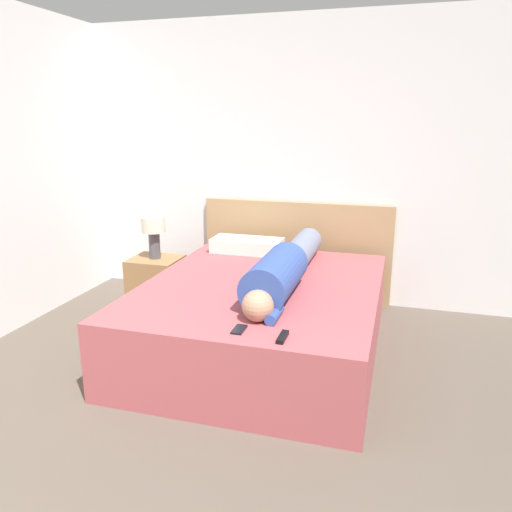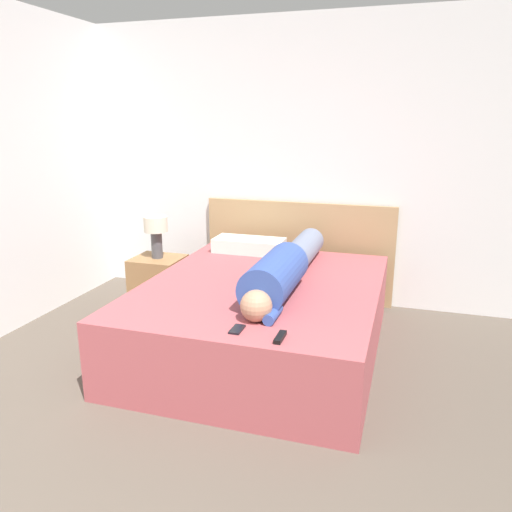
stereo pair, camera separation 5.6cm
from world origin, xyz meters
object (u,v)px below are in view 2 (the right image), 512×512
at_px(nightstand, 159,282).
at_px(pillow_near_headboard, 249,245).
at_px(cell_phone, 237,329).
at_px(person_lying, 285,268).
at_px(table_lamp, 156,230).
at_px(bed, 262,317).
at_px(tv_remote, 280,337).

distance_m(nightstand, pillow_near_headboard, 0.92).
relative_size(nightstand, pillow_near_headboard, 0.74).
xyz_separation_m(pillow_near_headboard, cell_phone, (0.48, -1.68, -0.06)).
xyz_separation_m(person_lying, cell_phone, (-0.06, -0.86, -0.13)).
bearing_deg(table_lamp, cell_phone, -48.36).
height_order(table_lamp, cell_phone, table_lamp).
distance_m(person_lying, pillow_near_headboard, 0.99).
bearing_deg(bed, person_lying, 0.32).
bearing_deg(tv_remote, person_lying, 102.67).
bearing_deg(person_lying, nightstand, 156.27).
bearing_deg(tv_remote, pillow_near_headboard, 113.39).
distance_m(pillow_near_headboard, tv_remote, 1.88).
xyz_separation_m(bed, cell_phone, (0.11, -0.86, 0.27)).
bearing_deg(person_lying, table_lamp, 156.27).
bearing_deg(bed, nightstand, 153.29).
bearing_deg(table_lamp, pillow_near_headboard, 15.55).
height_order(person_lying, pillow_near_headboard, person_lying).
height_order(tv_remote, cell_phone, tv_remote).
xyz_separation_m(table_lamp, person_lying, (1.36, -0.60, -0.07)).
height_order(pillow_near_headboard, tv_remote, pillow_near_headboard).
bearing_deg(nightstand, tv_remote, -43.81).
bearing_deg(table_lamp, tv_remote, -43.81).
relative_size(table_lamp, person_lying, 0.22).
height_order(nightstand, cell_phone, cell_phone).
height_order(nightstand, table_lamp, table_lamp).
relative_size(table_lamp, tv_remote, 2.57).
relative_size(bed, cell_phone, 16.02).
relative_size(nightstand, cell_phone, 3.60).
distance_m(table_lamp, pillow_near_headboard, 0.86).
bearing_deg(person_lying, pillow_near_headboard, 123.40).
bearing_deg(tv_remote, cell_phone, 171.01).
relative_size(table_lamp, cell_phone, 2.97).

